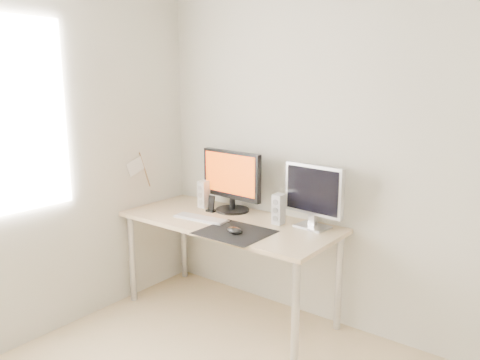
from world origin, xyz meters
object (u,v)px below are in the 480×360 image
Objects in this scene: second_monitor at (313,193)px; speaker_right at (279,209)px; desk at (229,230)px; main_monitor at (231,179)px; speaker_left at (204,194)px; keyboard at (201,218)px; mouse at (234,231)px; phone_dock at (211,207)px.

second_monitor is 2.12× the size of speaker_right.
second_monitor is at bearing 16.75° from speaker_right.
main_monitor is (-0.13, 0.19, 0.33)m from desk.
speaker_left is (-0.37, 0.15, 0.18)m from desk.
speaker_right is 0.49× the size of keyboard.
main_monitor is 2.59× the size of speaker_right.
keyboard is (-0.40, 0.11, -0.02)m from mouse.
keyboard reaches higher than desk.
speaker_right reaches higher than mouse.
speaker_left is 0.34m from keyboard.
main_monitor reaches higher than speaker_right.
speaker_right is at bearing -6.65° from main_monitor.
keyboard is at bearing -70.08° from phone_dock.
speaker_right is at bearing -0.89° from speaker_left.
speaker_right is (-0.23, -0.07, -0.13)m from second_monitor.
mouse is 0.57× the size of speaker_left.
keyboard is 0.22m from phone_dock.
speaker_right is at bearing -163.25° from second_monitor.
second_monitor is 0.95m from speaker_left.
main_monitor reaches higher than phone_dock.
phone_dock reaches higher than mouse.
desk is at bearing -56.70° from main_monitor.
desk is at bearing 33.13° from keyboard.
main_monitor is at bearing 81.84° from keyboard.
phone_dock is (-0.81, -0.12, -0.20)m from second_monitor.
main_monitor is at bearing 41.05° from phone_dock.
second_monitor is at bearing 52.11° from mouse.
speaker_left is at bearing -176.42° from second_monitor.
phone_dock is at bearing -24.47° from speaker_left.
main_monitor is at bearing 130.45° from mouse.
keyboard is at bearing -52.16° from speaker_left.
main_monitor is at bearing 123.30° from desk.
speaker_left is (-0.60, 0.37, 0.08)m from mouse.
phone_dock is at bearing -171.72° from second_monitor.
speaker_left is 0.71m from speaker_right.
second_monitor is 0.84m from phone_dock.
mouse is at bearing -49.55° from main_monitor.
second_monitor reaches higher than desk.
desk is 0.68m from second_monitor.
speaker_right is at bearing 26.37° from keyboard.
phone_dock is (-0.12, -0.10, -0.22)m from main_monitor.
second_monitor reaches higher than speaker_left.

